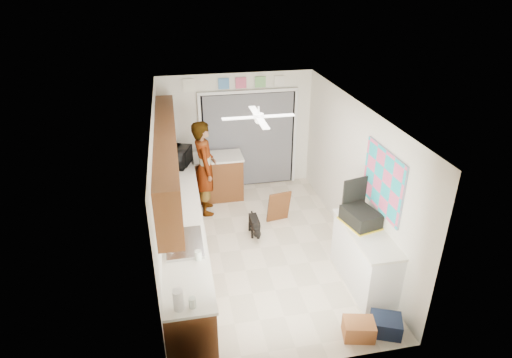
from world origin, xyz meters
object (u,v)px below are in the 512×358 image
dog (254,225)px  microwave (178,157)px  paper_towel_roll (178,300)px  cardboard_box (359,329)px  man (205,168)px  navy_crate (386,325)px  suitcase (361,217)px

dog → microwave: bearing=134.3°
microwave → paper_towel_roll: 3.97m
paper_towel_roll → cardboard_box: bearing=1.3°
man → cardboard_box: bearing=-156.7°
cardboard_box → man: 4.10m
microwave → navy_crate: microwave is taller
paper_towel_roll → man: 3.76m
paper_towel_roll → navy_crate: paper_towel_roll is taller
suitcase → man: (-2.11, 2.43, -0.11)m
suitcase → dog: (-1.34, 1.42, -0.86)m
suitcase → cardboard_box: (-0.46, -1.23, -0.93)m
paper_towel_roll → navy_crate: (2.66, 0.05, -0.95)m
navy_crate → suitcase: bearing=86.7°
cardboard_box → microwave: bearing=118.6°
cardboard_box → navy_crate: size_ratio=1.01×
microwave → cardboard_box: microwave is taller
dog → paper_towel_roll: bearing=-117.7°
suitcase → cardboard_box: 1.61m
man → suitcase: bearing=-140.0°
cardboard_box → dog: dog is taller
microwave → paper_towel_roll: microwave is taller
paper_towel_roll → man: man is taller
cardboard_box → navy_crate: 0.39m
microwave → suitcase: bearing=-116.0°
navy_crate → dog: bearing=115.6°
navy_crate → dog: size_ratio=0.80×
paper_towel_roll → dog: (1.39, 2.70, -0.88)m
microwave → suitcase: (2.60, -2.69, -0.05)m
microwave → man: (0.48, -0.26, -0.16)m
dog → navy_crate: bearing=-64.9°
navy_crate → man: size_ratio=0.21×
man → dog: 1.47m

